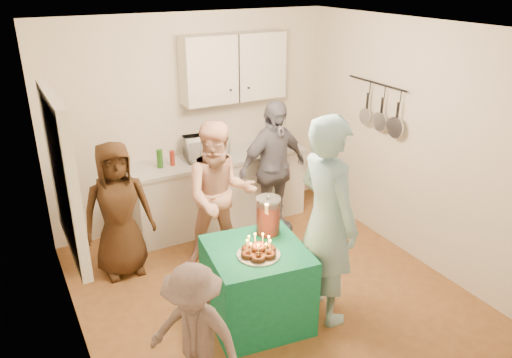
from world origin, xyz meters
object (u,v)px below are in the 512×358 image
child_near_left (195,337)px  woman_back_left (118,210)px  man_birthday (327,221)px  party_table (257,285)px  counter (220,192)px  woman_back_center (220,196)px  woman_back_right (273,169)px  microwave (206,148)px  punch_jar (268,217)px

child_near_left → woman_back_left: bearing=144.8°
man_birthday → child_near_left: 1.56m
man_birthday → party_table: bearing=69.2°
counter → man_birthday: (0.09, -2.14, 0.55)m
woman_back_center → child_near_left: 1.95m
woman_back_right → man_birthday: bearing=-113.2°
microwave → punch_jar: size_ratio=1.48×
man_birthday → woman_back_right: 1.67m
microwave → man_birthday: size_ratio=0.26×
counter → woman_back_left: (-1.40, -0.55, 0.31)m
woman_back_right → child_near_left: (-1.84, -2.04, -0.24)m
counter → microwave: (-0.16, 0.00, 0.62)m
microwave → woman_back_right: woman_back_right is taller
punch_jar → child_near_left: (-1.08, -0.83, -0.34)m
counter → woman_back_center: (-0.38, -0.89, 0.39)m
party_table → man_birthday: man_birthday is taller
microwave → party_table: microwave is taller
woman_back_left → woman_back_center: size_ratio=0.91×
child_near_left → woman_back_center: bearing=113.5°
microwave → party_table: bearing=-93.5°
child_near_left → woman_back_right: bearing=101.7°
woman_back_center → woman_back_right: (0.86, 0.37, 0.02)m
woman_back_left → woman_back_right: woman_back_right is taller
woman_back_left → woman_back_right: (1.87, 0.03, 0.09)m
man_birthday → woman_back_left: bearing=40.4°
woman_back_right → woman_back_center: bearing=-166.5°
man_birthday → child_near_left: size_ratio=1.66×
punch_jar → man_birthday: man_birthday is taller
party_table → woman_back_left: bearing=122.3°
punch_jar → party_table: bearing=-138.1°
woman_back_right → child_near_left: 2.76m
woman_back_left → party_table: bearing=-56.7°
microwave → child_near_left: (-1.19, -2.56, -0.46)m
punch_jar → woman_back_center: size_ratio=0.21×
punch_jar → woman_back_right: (0.76, 1.21, -0.10)m
man_birthday → woman_back_center: (-0.47, 1.25, -0.17)m
party_table → woman_back_center: woman_back_center is taller
woman_back_right → child_near_left: bearing=-141.7°
man_birthday → woman_back_center: bearing=18.2°
microwave → woman_back_left: (-1.23, -0.55, -0.31)m
punch_jar → child_near_left: bearing=-142.5°
microwave → child_near_left: bearing=-108.3°
party_table → woman_back_right: 1.79m
microwave → party_table: size_ratio=0.59×
counter → microwave: 0.64m
woman_back_center → child_near_left: size_ratio=1.38×
woman_back_left → woman_back_center: bearing=-17.8°
party_table → woman_back_center: (0.13, 1.05, 0.44)m
woman_back_left → woman_back_right: size_ratio=0.89×
party_table → child_near_left: 1.07m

